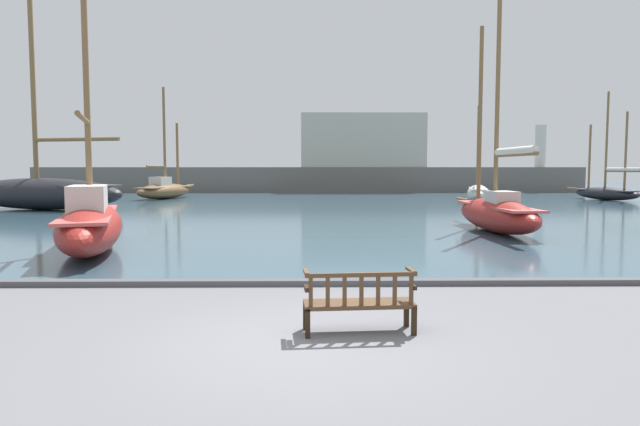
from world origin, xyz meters
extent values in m
plane|color=slate|center=(0.00, 0.00, 0.00)|extent=(160.00, 160.00, 0.00)
cube|color=#385666|center=(0.00, 44.00, 0.04)|extent=(100.00, 80.00, 0.08)
cube|color=#4C4C50|center=(0.00, 3.85, 0.06)|extent=(40.00, 0.30, 0.12)
cube|color=black|center=(0.08, 0.67, 0.21)|extent=(0.08, 0.08, 0.42)
cube|color=black|center=(1.60, 0.79, 0.21)|extent=(0.08, 0.08, 0.42)
cube|color=black|center=(0.11, 0.22, 0.21)|extent=(0.08, 0.08, 0.42)
cube|color=black|center=(1.64, 0.34, 0.21)|extent=(0.08, 0.08, 0.42)
cube|color=#4C331E|center=(0.86, 0.50, 0.42)|extent=(1.64, 0.64, 0.06)
cube|color=#4C331E|center=(0.87, 0.29, 0.89)|extent=(1.60, 0.17, 0.06)
cube|color=#4C331E|center=(0.16, 0.23, 0.66)|extent=(0.06, 0.04, 0.41)
cube|color=#4C331E|center=(0.39, 0.25, 0.66)|extent=(0.06, 0.04, 0.41)
cube|color=#4C331E|center=(0.63, 0.27, 0.66)|extent=(0.06, 0.04, 0.41)
cube|color=#4C331E|center=(0.87, 0.29, 0.66)|extent=(0.06, 0.04, 0.41)
cube|color=#4C331E|center=(1.11, 0.30, 0.66)|extent=(0.06, 0.04, 0.41)
cube|color=#4C331E|center=(1.35, 0.32, 0.66)|extent=(0.06, 0.04, 0.41)
cube|color=#4C331E|center=(1.59, 0.34, 0.66)|extent=(0.06, 0.04, 0.41)
cube|color=black|center=(0.10, 0.35, 0.69)|extent=(0.08, 0.30, 0.06)
cube|color=#4C331E|center=(0.09, 0.44, 0.90)|extent=(0.10, 0.47, 0.04)
cube|color=black|center=(1.63, 0.47, 0.69)|extent=(0.08, 0.30, 0.06)
cube|color=#4C331E|center=(1.62, 0.56, 0.90)|extent=(0.10, 0.47, 0.04)
ellipsoid|color=maroon|center=(-6.02, 8.28, 0.75)|extent=(3.78, 7.66, 1.34)
cube|color=#C6514C|center=(-6.02, 8.28, 1.12)|extent=(3.12, 6.68, 0.08)
cube|color=beige|center=(-5.86, 7.74, 1.54)|extent=(1.49, 2.28, 0.77)
cylinder|color=brown|center=(-6.08, 8.46, 5.79)|extent=(0.17, 0.17, 9.26)
cylinder|color=brown|center=(-5.66, 7.08, 3.66)|extent=(0.97, 2.79, 0.13)
ellipsoid|color=black|center=(21.54, 33.30, 0.55)|extent=(3.19, 6.00, 0.94)
cube|color=#4C4C51|center=(21.54, 33.30, 0.81)|extent=(2.61, 5.22, 0.08)
cylinder|color=brown|center=(21.50, 33.44, 4.36)|extent=(0.16, 0.16, 7.03)
cylinder|color=brown|center=(21.95, 31.93, 2.18)|extent=(1.03, 3.05, 0.13)
cylinder|color=silver|center=(21.95, 31.93, 2.31)|extent=(1.06, 2.79, 0.25)
cylinder|color=brown|center=(21.04, 34.97, 3.24)|extent=(0.16, 0.16, 4.79)
cylinder|color=brown|center=(22.00, 31.78, 3.57)|extent=(0.16, 0.16, 5.45)
cylinder|color=brown|center=(20.55, 36.57, 0.83)|extent=(0.42, 1.02, 0.13)
ellipsoid|color=brown|center=(-10.99, 35.57, 0.65)|extent=(3.88, 6.84, 1.14)
cube|color=#997A5B|center=(-10.99, 35.57, 0.97)|extent=(3.18, 5.94, 0.08)
cube|color=beige|center=(-11.14, 35.10, 1.37)|extent=(1.47, 1.69, 0.73)
cylinder|color=brown|center=(-10.94, 35.72, 4.72)|extent=(0.20, 0.20, 7.43)
cylinder|color=brown|center=(-11.30, 34.60, 2.53)|extent=(0.87, 2.29, 0.16)
cylinder|color=brown|center=(-10.38, 37.44, 3.45)|extent=(0.20, 0.20, 4.89)
cylinder|color=brown|center=(-9.81, 39.19, 0.99)|extent=(0.47, 1.05, 0.16)
ellipsoid|color=silver|center=(11.69, 31.60, 0.66)|extent=(2.84, 6.15, 1.16)
cube|color=white|center=(11.69, 31.60, 0.98)|extent=(2.31, 5.36, 0.08)
cylinder|color=brown|center=(11.73, 31.75, 4.55)|extent=(0.14, 0.14, 7.08)
cylinder|color=brown|center=(11.46, 30.67, 2.89)|extent=(0.65, 2.19, 0.12)
cylinder|color=brown|center=(12.12, 33.34, 3.93)|extent=(0.14, 0.14, 5.83)
ellipsoid|color=maroon|center=(6.90, 12.91, 0.68)|extent=(1.81, 6.85, 1.21)
cube|color=#C6514C|center=(6.90, 12.91, 1.02)|extent=(1.39, 6.02, 0.08)
cube|color=beige|center=(6.91, 12.40, 1.32)|extent=(0.91, 1.28, 0.52)
cylinder|color=brown|center=(6.89, 13.08, 5.15)|extent=(0.16, 0.16, 8.18)
cylinder|color=brown|center=(6.95, 11.34, 2.84)|extent=(0.25, 3.49, 0.13)
cylinder|color=silver|center=(6.95, 11.34, 2.97)|extent=(0.36, 3.15, 0.25)
cylinder|color=brown|center=(6.82, 14.95, 4.49)|extent=(0.16, 0.16, 6.86)
cylinder|color=brown|center=(6.75, 17.05, 1.04)|extent=(0.18, 1.48, 0.13)
ellipsoid|color=black|center=(-14.95, 24.36, 0.96)|extent=(10.41, 4.99, 1.76)
cube|color=#4C4C51|center=(-14.95, 24.36, 1.44)|extent=(9.08, 4.06, 0.08)
cylinder|color=brown|center=(-15.20, 24.42, 6.82)|extent=(0.27, 0.27, 10.68)
cylinder|color=brown|center=(-12.67, 23.79, 3.96)|extent=(5.11, 1.46, 0.21)
cube|color=#66605B|center=(0.00, 47.34, 1.24)|extent=(52.41, 2.40, 2.48)
cube|color=#B7B2A3|center=(5.14, 47.34, 5.05)|extent=(11.92, 2.00, 5.14)
cylinder|color=beige|center=(22.27, 47.34, 4.50)|extent=(1.00, 1.00, 4.06)
camera|label=1|loc=(0.17, -7.65, 2.39)|focal=32.00mm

